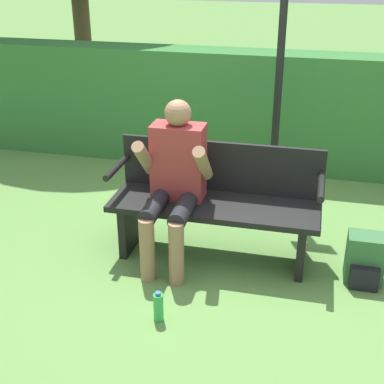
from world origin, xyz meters
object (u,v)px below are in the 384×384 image
park_bench (216,202)px  water_bottle (158,307)px  signpost (281,53)px  backpack (365,260)px  person_seated (175,177)px

park_bench → water_bottle: size_ratio=7.29×
park_bench → signpost: bearing=75.0°
park_bench → signpost: (0.32, 1.21, 0.92)m
backpack → signpost: 1.97m
person_seated → signpost: bearing=65.3°
signpost → person_seated: bearing=-114.7°
signpost → park_bench: bearing=-105.0°
park_bench → person_seated: bearing=-156.2°
person_seated → signpost: (0.61, 1.33, 0.69)m
person_seated → backpack: (1.41, -0.03, -0.49)m
park_bench → backpack: (1.12, -0.16, -0.26)m
person_seated → backpack: size_ratio=3.35×
signpost → backpack: bearing=-59.7°
person_seated → water_bottle: person_seated is taller
water_bottle → backpack: bearing=30.8°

